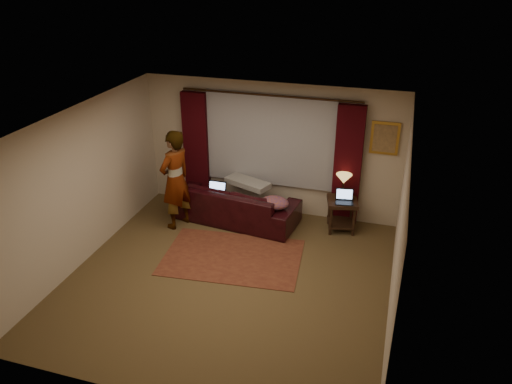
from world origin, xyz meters
TOP-DOWN VIEW (x-y plane):
  - floor at (0.00, 0.00)m, footprint 5.00×5.00m
  - ceiling at (0.00, 0.00)m, footprint 5.00×5.00m
  - wall_back at (0.00, 2.50)m, footprint 5.00×0.02m
  - wall_front at (0.00, -2.50)m, footprint 5.00×0.02m
  - wall_left at (-2.50, 0.00)m, footprint 0.02×5.00m
  - wall_right at (2.50, 0.00)m, footprint 0.02×5.00m
  - sheer_curtain at (0.00, 2.44)m, footprint 2.50×0.05m
  - drape_left at (-1.50, 2.39)m, footprint 0.50×0.14m
  - drape_right at (1.50, 2.39)m, footprint 0.50×0.14m
  - curtain_rod at (0.00, 2.39)m, footprint 0.04×0.04m
  - picture_frame at (2.10, 2.47)m, footprint 0.50×0.04m
  - sofa at (-0.51, 1.87)m, footprint 2.51×1.32m
  - throw_blanket at (-0.34, 2.11)m, footprint 0.95×0.65m
  - clothing_pile at (0.32, 1.65)m, footprint 0.53×0.41m
  - laptop_sofa at (-0.90, 1.80)m, footprint 0.37×0.40m
  - area_rug at (-0.14, 0.60)m, footprint 2.46×1.77m
  - end_table at (1.49, 2.08)m, footprint 0.65×0.65m
  - tiffany_lamp at (1.47, 2.18)m, footprint 0.34×0.34m
  - laptop_table at (1.54, 1.97)m, footprint 0.37×0.40m
  - person at (-1.50, 1.37)m, footprint 0.72×0.72m

SIDE VIEW (x-z plane):
  - floor at x=0.00m, z-range -0.01..0.00m
  - area_rug at x=-0.14m, z-range 0.00..0.01m
  - end_table at x=1.49m, z-range 0.00..0.62m
  - sofa at x=-0.51m, z-range 0.00..0.97m
  - clothing_pile at x=0.32m, z-range 0.48..0.71m
  - laptop_sofa at x=-0.90m, z-range 0.48..0.75m
  - laptop_table at x=1.54m, z-range 0.62..0.86m
  - tiffany_lamp at x=1.47m, z-range 0.62..1.09m
  - person at x=-1.50m, z-range 0.00..1.90m
  - throw_blanket at x=-0.34m, z-range 0.92..1.03m
  - drape_left at x=-1.50m, z-range 0.03..2.33m
  - drape_right at x=1.50m, z-range 0.03..2.33m
  - wall_back at x=0.00m, z-range 0.00..2.60m
  - wall_front at x=0.00m, z-range 0.00..2.60m
  - wall_left at x=-2.50m, z-range 0.00..2.60m
  - wall_right at x=2.50m, z-range 0.00..2.60m
  - sheer_curtain at x=0.00m, z-range 0.60..2.40m
  - picture_frame at x=2.10m, z-range 1.45..2.05m
  - curtain_rod at x=0.00m, z-range 0.68..4.08m
  - ceiling at x=0.00m, z-range 2.59..2.61m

